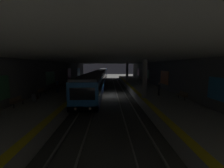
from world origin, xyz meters
TOP-DOWN VIEW (x-y plane):
  - ground_plane at (0.00, 0.00)m, footprint 120.00×120.00m
  - track_left at (0.00, -2.20)m, footprint 60.00×1.53m
  - track_right at (0.00, 2.20)m, footprint 60.00×1.53m
  - platform_left at (0.00, -6.55)m, footprint 60.00×5.30m
  - platform_right at (0.00, 6.55)m, footprint 60.00×5.30m
  - wall_left at (0.05, -9.45)m, footprint 60.00×0.56m
  - wall_right at (0.06, 9.45)m, footprint 60.00×0.56m
  - ceiling_slab at (0.00, 0.00)m, footprint 60.00×19.40m
  - pillar_near at (-6.16, -4.35)m, footprint 0.56×0.56m
  - pillar_far at (9.76, -4.35)m, footprint 0.56×0.56m
  - metro_train at (15.98, 2.20)m, footprint 52.86×2.83m
  - bench_left_near at (-7.03, -8.53)m, footprint 1.70×0.47m
  - bench_left_mid at (9.77, -8.53)m, footprint 1.70×0.47m
  - bench_left_far at (14.85, -8.53)m, footprint 1.70×0.47m
  - bench_right_near at (-9.41, 8.53)m, footprint 1.70×0.47m
  - bench_right_mid at (-4.40, 8.53)m, footprint 1.70×0.47m
  - bench_right_far at (1.84, 8.53)m, footprint 1.70×0.47m
  - person_waiting_near at (-0.42, 7.93)m, footprint 0.60×0.23m
  - person_walking_mid at (-4.87, -6.58)m, footprint 0.60×0.23m
  - suitcase_rolling at (-2.27, 7.26)m, footprint 0.40×0.27m
  - backpack_on_floor at (-6.53, 8.12)m, footprint 0.30×0.20m
  - trash_bin at (-7.82, 7.80)m, footprint 0.44×0.44m

SIDE VIEW (x-z plane):
  - ground_plane at x=0.00m, z-range 0.00..0.00m
  - track_left at x=0.00m, z-range 0.00..0.16m
  - track_right at x=0.00m, z-range 0.00..0.16m
  - platform_left at x=0.00m, z-range 0.00..1.05m
  - platform_right at x=0.00m, z-range 0.00..1.05m
  - backpack_on_floor at x=-6.53m, z-range 1.05..1.45m
  - suitcase_rolling at x=-2.27m, z-range 0.90..1.81m
  - trash_bin at x=-7.82m, z-range 1.05..1.90m
  - bench_left_near at x=-7.03m, z-range 1.14..2.00m
  - bench_left_mid at x=9.77m, z-range 1.14..2.00m
  - bench_left_far at x=14.85m, z-range 1.14..2.00m
  - bench_right_near at x=-9.41m, z-range 1.14..2.00m
  - bench_right_mid at x=-4.40m, z-range 1.14..2.00m
  - bench_right_far at x=1.84m, z-range 1.14..2.00m
  - person_walking_mid at x=-4.87m, z-range 1.12..2.77m
  - person_waiting_near at x=-0.42m, z-range 1.12..2.78m
  - metro_train at x=15.98m, z-range 0.28..3.77m
  - wall_left at x=0.05m, z-range 0.00..5.60m
  - wall_right at x=0.06m, z-range 0.00..5.60m
  - pillar_near at x=-6.16m, z-range 1.05..5.60m
  - pillar_far at x=9.76m, z-range 1.05..5.60m
  - ceiling_slab at x=0.00m, z-range 5.60..6.00m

